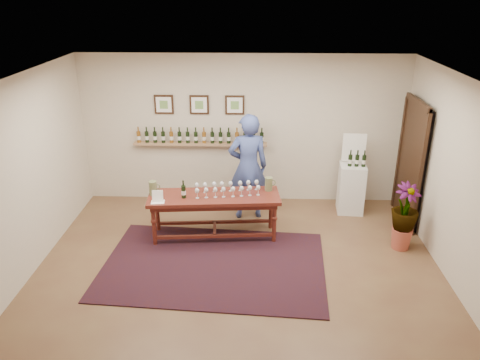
{
  "coord_description": "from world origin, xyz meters",
  "views": [
    {
      "loc": [
        0.22,
        -5.9,
        3.9
      ],
      "look_at": [
        0.0,
        0.8,
        1.1
      ],
      "focal_mm": 35.0,
      "sensor_mm": 36.0,
      "label": 1
    }
  ],
  "objects_px": {
    "display_pedestal": "(351,188)",
    "person": "(248,167)",
    "potted_plant": "(404,217)",
    "tasting_table": "(214,202)"
  },
  "relations": [
    {
      "from": "display_pedestal",
      "to": "person",
      "type": "bearing_deg",
      "value": -171.94
    },
    {
      "from": "display_pedestal",
      "to": "potted_plant",
      "type": "height_order",
      "value": "potted_plant"
    },
    {
      "from": "potted_plant",
      "to": "person",
      "type": "bearing_deg",
      "value": 157.02
    },
    {
      "from": "tasting_table",
      "to": "potted_plant",
      "type": "xyz_separation_m",
      "value": [
        3.0,
        -0.28,
        -0.08
      ]
    },
    {
      "from": "tasting_table",
      "to": "display_pedestal",
      "type": "relative_size",
      "value": 2.38
    },
    {
      "from": "tasting_table",
      "to": "person",
      "type": "height_order",
      "value": "person"
    },
    {
      "from": "display_pedestal",
      "to": "person",
      "type": "relative_size",
      "value": 0.48
    },
    {
      "from": "display_pedestal",
      "to": "potted_plant",
      "type": "relative_size",
      "value": 0.96
    },
    {
      "from": "tasting_table",
      "to": "person",
      "type": "xyz_separation_m",
      "value": [
        0.54,
        0.77,
        0.32
      ]
    },
    {
      "from": "tasting_table",
      "to": "potted_plant",
      "type": "bearing_deg",
      "value": -10.14
    }
  ]
}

